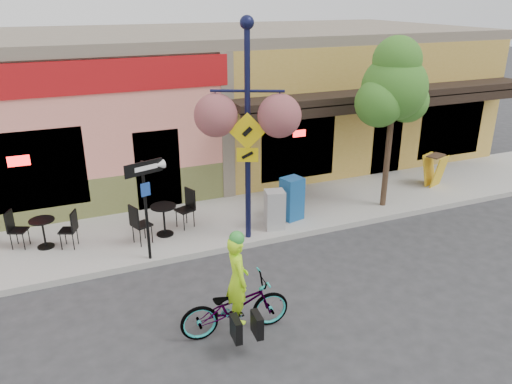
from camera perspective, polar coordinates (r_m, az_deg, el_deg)
ground at (r=12.08m, az=7.02°, el=-6.06°), size 90.00×90.00×0.00m
sidewalk at (r=13.63m, az=2.92°, el=-2.21°), size 24.00×3.00×0.15m
curb at (r=12.47m, az=5.80°, el=-4.68°), size 24.00×0.12×0.15m
building at (r=17.89m, az=-4.69°, el=10.84°), size 18.20×8.20×4.50m
bicycle at (r=8.92m, az=-2.40°, el=-12.95°), size 2.00×0.81×1.03m
cyclist_rider at (r=8.78m, az=-2.12°, el=-11.34°), size 0.42×0.61×1.60m
lamp_post at (r=11.16m, az=-0.96°, el=6.57°), size 1.74×1.26×5.06m
one_way_sign at (r=10.88m, az=-12.44°, el=-2.19°), size 0.88×0.45×2.26m
cafe_set_left at (r=12.38m, az=-23.16°, el=-3.94°), size 1.68×1.28×0.90m
cafe_set_right at (r=12.16m, az=-10.49°, el=-2.70°), size 1.83×1.37×0.99m
newspaper_box_blue at (r=12.83m, az=4.12°, el=-0.74°), size 0.60×0.55×1.11m
newspaper_box_grey at (r=12.30m, az=2.14°, el=-2.02°), size 0.53×0.50×0.99m
street_tree at (r=13.58m, az=15.14°, el=7.50°), size 2.35×2.35×4.57m
sandwich_board at (r=15.96m, az=20.24°, el=2.21°), size 0.70×0.61×0.97m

